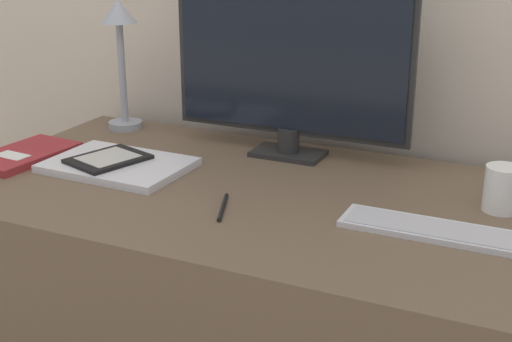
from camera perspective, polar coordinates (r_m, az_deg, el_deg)
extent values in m
cube|color=brown|center=(1.74, 1.00, -12.80)|extent=(1.45, 0.75, 0.72)
cube|color=#262626|center=(1.82, 2.60, 1.42)|extent=(0.18, 0.11, 0.01)
cylinder|color=#262626|center=(1.81, 2.61, 2.49)|extent=(0.06, 0.06, 0.06)
cube|color=#262626|center=(1.76, 2.80, 9.34)|extent=(0.62, 0.01, 0.41)
cube|color=black|center=(1.76, 2.69, 9.30)|extent=(0.59, 0.01, 0.38)
cube|color=silver|center=(1.42, 13.64, -4.57)|extent=(0.34, 0.10, 0.01)
cube|color=#B7B7BC|center=(1.41, 13.64, -4.34)|extent=(0.32, 0.08, 0.00)
cube|color=silver|center=(1.76, -10.95, 0.32)|extent=(0.34, 0.24, 0.01)
cube|color=silver|center=(1.75, -10.97, 0.61)|extent=(0.34, 0.24, 0.01)
cube|color=black|center=(1.76, -11.74, 0.95)|extent=(0.18, 0.21, 0.01)
cube|color=beige|center=(1.76, -11.76, 1.11)|extent=(0.14, 0.15, 0.00)
cylinder|color=#999EA8|center=(2.09, -10.40, 3.67)|extent=(0.10, 0.10, 0.02)
cylinder|color=#999EA8|center=(2.06, -10.65, 7.70)|extent=(0.02, 0.02, 0.28)
cone|color=#999EA8|center=(2.03, -10.96, 12.46)|extent=(0.10, 0.10, 0.06)
cube|color=maroon|center=(1.89, -18.08, 1.24)|extent=(0.18, 0.28, 0.02)
cube|color=silver|center=(1.86, -18.92, 1.19)|extent=(0.09, 0.05, 0.00)
cylinder|color=white|center=(1.55, 19.14, -1.36)|extent=(0.08, 0.08, 0.10)
cylinder|color=black|center=(1.49, -2.66, -2.91)|extent=(0.06, 0.13, 0.01)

